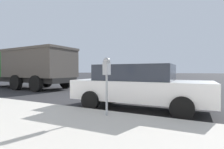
{
  "coord_description": "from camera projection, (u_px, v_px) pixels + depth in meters",
  "views": [
    {
      "loc": [
        -6.78,
        -2.76,
        1.32
      ],
      "look_at": [
        -2.71,
        -0.66,
        1.22
      ],
      "focal_mm": 28.0,
      "sensor_mm": 36.0,
      "label": 1
    }
  ],
  "objects": [
    {
      "name": "car_white",
      "position": [
        138.0,
        85.0,
        6.13
      ],
      "size": [
        2.16,
        4.71,
        1.54
      ],
      "rotation": [
        0.0,
        0.0,
        3.17
      ],
      "color": "silver",
      "rests_on": "ground_plane"
    },
    {
      "name": "ground_plane",
      "position": [
        128.0,
        102.0,
        7.32
      ],
      "size": [
        220.0,
        220.0,
        0.0
      ],
      "primitive_type": "plane",
      "color": "#2B2B2D"
    },
    {
      "name": "sidewalk",
      "position": [
        9.0,
        148.0,
        2.82
      ],
      "size": [
        5.73,
        56.0,
        0.13
      ],
      "primitive_type": "cube",
      "color": "#BCB7AD",
      "rests_on": "ground_plane"
    },
    {
      "name": "parking_meter",
      "position": [
        107.0,
        71.0,
        4.65
      ],
      "size": [
        0.21,
        0.19,
        1.55
      ],
      "color": "gray",
      "rests_on": "sidewalk"
    },
    {
      "name": "dump_truck",
      "position": [
        26.0,
        66.0,
        13.53
      ],
      "size": [
        3.18,
        8.62,
        2.96
      ],
      "rotation": [
        0.0,
        0.0,
        -0.04
      ],
      "color": "black",
      "rests_on": "ground_plane"
    }
  ]
}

